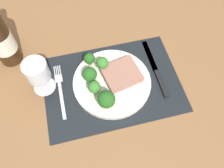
{
  "coord_description": "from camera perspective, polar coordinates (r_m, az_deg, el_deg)",
  "views": [
    {
      "loc": [
        -8.51,
        -34.59,
        64.08
      ],
      "look_at": [
        -0.23,
        -1.01,
        1.9
      ],
      "focal_mm": 36.71,
      "sensor_mm": 36.0,
      "label": 1
    }
  ],
  "objects": [
    {
      "name": "broccoli_center",
      "position": [
        0.67,
        -4.41,
        -0.83
      ],
      "size": [
        3.8,
        3.8,
        5.0
      ],
      "color": "#5B8942",
      "rests_on": "plate"
    },
    {
      "name": "steak",
      "position": [
        0.72,
        2.32,
        2.45
      ],
      "size": [
        12.63,
        11.5,
        2.4
      ],
      "primitive_type": "cube",
      "rotation": [
        0.0,
        0.0,
        0.2
      ],
      "color": "#9E6B5B",
      "rests_on": "plate"
    },
    {
      "name": "broccoli_near_steak",
      "position": [
        0.7,
        -5.59,
        2.39
      ],
      "size": [
        4.52,
        4.52,
        5.52
      ],
      "color": "#6B994C",
      "rests_on": "plate"
    },
    {
      "name": "wine_glass",
      "position": [
        0.69,
        -18.08,
        2.73
      ],
      "size": [
        6.97,
        6.97,
        12.47
      ],
      "color": "silver",
      "rests_on": "ground_plane"
    },
    {
      "name": "wine_bottle",
      "position": [
        0.78,
        -26.22,
        10.2
      ],
      "size": [
        7.58,
        7.58,
        28.44
      ],
      "color": "#331E0F",
      "rests_on": "ground_plane"
    },
    {
      "name": "fork",
      "position": [
        0.73,
        -12.73,
        -1.53
      ],
      "size": [
        2.4,
        19.2,
        0.5
      ],
      "rotation": [
        0.0,
        0.0,
        -0.03
      ],
      "color": "silver",
      "rests_on": "placemat"
    },
    {
      "name": "plate",
      "position": [
        0.72,
        -0.02,
        0.41
      ],
      "size": [
        24.62,
        24.62,
        1.6
      ],
      "primitive_type": "cylinder",
      "color": "silver",
      "rests_on": "placemat"
    },
    {
      "name": "broccoli_front_edge",
      "position": [
        0.64,
        -1.42,
        -3.86
      ],
      "size": [
        5.2,
        5.2,
        6.72
      ],
      "color": "#5B8942",
      "rests_on": "plate"
    },
    {
      "name": "broccoli_back_left",
      "position": [
        0.72,
        -2.45,
        5.2
      ],
      "size": [
        3.87,
        3.87,
        5.18
      ],
      "color": "#5B8942",
      "rests_on": "plate"
    },
    {
      "name": "placemat",
      "position": [
        0.73,
        -0.02,
        0.04
      ],
      "size": [
        43.05,
        30.06,
        0.3
      ],
      "primitive_type": "cube",
      "color": "black",
      "rests_on": "ground_plane"
    },
    {
      "name": "knife",
      "position": [
        0.76,
        11.08,
        2.94
      ],
      "size": [
        1.8,
        23.0,
        0.8
      ],
      "rotation": [
        0.0,
        0.0,
        -0.01
      ],
      "color": "black",
      "rests_on": "placemat"
    },
    {
      "name": "ground_plane",
      "position": [
        0.75,
        -0.02,
        -0.58
      ],
      "size": [
        140.0,
        110.0,
        3.0
      ],
      "primitive_type": "cube",
      "color": "brown"
    },
    {
      "name": "broccoli_near_fork",
      "position": [
        0.73,
        -5.65,
        6.29
      ],
      "size": [
        3.54,
        3.54,
        4.72
      ],
      "color": "#6B994C",
      "rests_on": "plate"
    }
  ]
}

